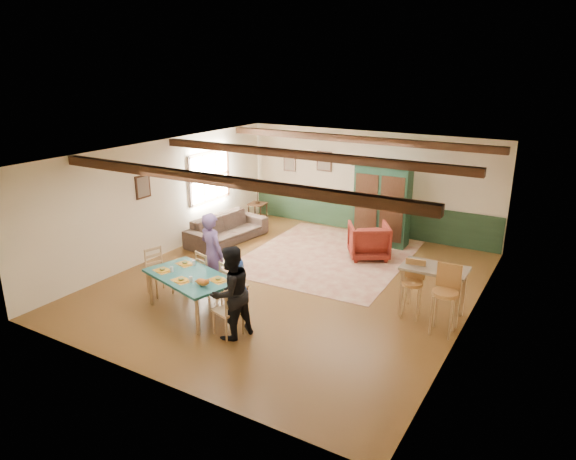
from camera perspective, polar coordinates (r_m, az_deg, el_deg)
The scene contains 35 objects.
floor at distance 10.73m, azimuth 0.46°, elevation -5.85°, with size 8.00×8.00×0.00m, color #593719.
wall_back at distance 13.75m, azimuth 8.91°, elevation 5.23°, with size 7.00×0.02×2.70m, color beige.
wall_left at distance 12.33m, azimuth -13.76°, elevation 3.45°, with size 0.02×8.00×2.70m, color beige.
wall_right at distance 9.11m, azimuth 19.89°, elevation -2.27°, with size 0.02×8.00×2.70m, color beige.
ceiling at distance 9.95m, azimuth 0.50°, elevation 8.52°, with size 7.00×8.00×0.02m, color white.
wainscot_back at distance 13.96m, azimuth 8.71°, elevation 1.61°, with size 6.95×0.03×0.90m, color #1D3621.
ceiling_beam_front at distance 8.10m, azimuth -7.74°, elevation 5.51°, with size 6.95×0.16×0.16m, color black.
ceiling_beam_mid at distance 10.31m, azimuth 1.62°, elevation 8.34°, with size 6.95×0.16×0.16m, color black.
ceiling_beam_back at distance 12.62m, azimuth 7.46°, elevation 9.98°, with size 6.95×0.16×0.16m, color black.
window_left at distance 13.49m, azimuth -8.72°, elevation 5.86°, with size 0.06×1.60×1.30m, color white, non-canonical shape.
picture_left_wall at distance 11.81m, azimuth -15.81°, elevation 4.65°, with size 0.04×0.42×0.52m, color gray, non-canonical shape.
picture_back_a at distance 14.16m, azimuth 4.04°, elevation 7.62°, with size 0.45×0.04×0.55m, color gray, non-canonical shape.
picture_back_b at distance 14.70m, azimuth 0.16°, elevation 7.46°, with size 0.38×0.04×0.48m, color gray, non-canonical shape.
dining_table at distance 9.53m, azimuth -10.73°, elevation -7.00°, with size 1.73×0.96×0.72m, color #1D5D5B, non-canonical shape.
dining_chair_far_left at distance 10.14m, azimuth -8.69°, elevation -4.74°, with size 0.40×0.42×0.91m, color #A67F53, non-canonical shape.
dining_chair_far_right at distance 9.56m, azimuth -6.01°, elevation -6.06°, with size 0.40×0.42×0.91m, color #A67F53, non-canonical shape.
dining_chair_end_left at distance 10.38m, azimuth -14.13°, elevation -4.55°, with size 0.40×0.42×0.91m, color #A67F53, non-canonical shape.
dining_chair_end_right at distance 8.67m, azimuth -6.70°, elevation -8.74°, with size 0.40×0.42×0.91m, color #A67F53, non-canonical shape.
person_man at distance 10.04m, azimuth -8.43°, elevation -2.66°, with size 0.60×0.40×1.66m, color slate.
person_woman at distance 8.45m, azimuth -6.39°, elevation -6.93°, with size 0.77×0.60×1.59m, color black.
person_child at distance 9.60m, azimuth -5.65°, elevation -5.79°, with size 0.47×0.31×0.97m, color #294BA5.
cat at distance 8.90m, azimuth -9.54°, elevation -5.65°, with size 0.35×0.13×0.17m, color orange, non-canonical shape.
place_setting_near_left at distance 9.68m, azimuth -13.79°, elevation -4.14°, with size 0.38×0.29×0.11m, color orange, non-canonical shape.
place_setting_near_center at distance 9.18m, azimuth -11.81°, elevation -5.25°, with size 0.38×0.29×0.11m, color orange, non-canonical shape.
place_setting_far_left at distance 9.90m, azimuth -11.39°, elevation -3.46°, with size 0.38×0.29×0.11m, color orange, non-canonical shape.
place_setting_far_right at distance 9.08m, azimuth -7.77°, elevation -5.27°, with size 0.38×0.29×0.11m, color orange, non-canonical shape.
area_rug at distance 12.17m, azimuth 4.45°, elevation -2.91°, with size 3.53×4.19×0.01m, color beige.
armoire at distance 12.90m, azimuth 10.43°, elevation 2.88°, with size 1.47×0.59×2.08m, color #143221.
armchair at distance 12.08m, azimuth 8.96°, elevation -1.19°, with size 0.89×0.91×0.83m, color #511210.
sofa at distance 13.18m, azimuth -6.79°, elevation 0.16°, with size 2.26×0.88×0.66m, color #382A23.
end_table at distance 14.69m, azimuth -3.38°, elevation 1.93°, with size 0.46×0.46×0.56m, color black, non-canonical shape.
table_lamp at distance 14.55m, azimuth -3.42°, elevation 3.97°, with size 0.29×0.29×0.51m, color #D1BF87, non-canonical shape.
counter_table at distance 9.56m, azimuth 15.76°, elevation -6.59°, with size 1.13×0.66×0.94m, color tan, non-canonical shape.
bar_stool_left at distance 9.40m, azimuth 13.60°, elevation -6.47°, with size 0.37×0.41×1.05m, color tan, non-canonical shape.
bar_stool_right at distance 8.94m, azimuth 16.97°, elevation -7.55°, with size 0.43×0.47×1.20m, color tan, non-canonical shape.
Camera 1 is at (4.93, -8.49, 4.34)m, focal length 32.00 mm.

